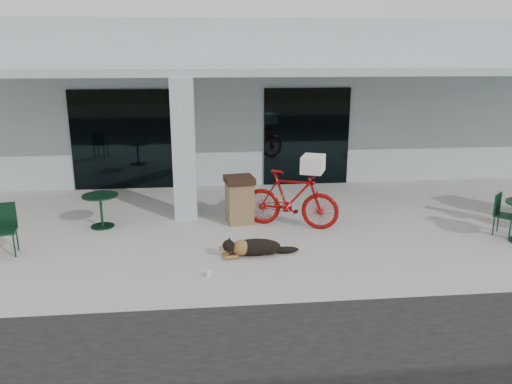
{
  "coord_description": "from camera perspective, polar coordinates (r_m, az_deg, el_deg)",
  "views": [
    {
      "loc": [
        -1.04,
        -8.65,
        3.64
      ],
      "look_at": [
        -0.07,
        0.69,
        1.0
      ],
      "focal_mm": 35.0,
      "sensor_mm": 36.0,
      "label": 1
    }
  ],
  "objects": [
    {
      "name": "trash_receptacle",
      "position": [
        10.92,
        -1.9,
        -0.89
      ],
      "size": [
        0.69,
        0.69,
        1.04
      ],
      "primitive_type": null,
      "rotation": [
        0.0,
        0.0,
        0.15
      ],
      "color": "brown",
      "rests_on": "ground"
    },
    {
      "name": "overhang",
      "position": [
        12.3,
        -1.12,
        13.7
      ],
      "size": [
        22.0,
        2.8,
        0.18
      ],
      "primitive_type": "cube",
      "color": "#B2C2CA",
      "rests_on": "column"
    },
    {
      "name": "cafe_chair_far_a",
      "position": [
        11.39,
        26.61,
        -2.38
      ],
      "size": [
        0.57,
        0.57,
        0.86
      ],
      "primitive_type": null,
      "rotation": [
        0.0,
        0.0,
        0.76
      ],
      "color": "#133822",
      "rests_on": "ground"
    },
    {
      "name": "laundry_basket",
      "position": [
        10.37,
        6.53,
        3.2
      ],
      "size": [
        0.62,
        0.7,
        0.35
      ],
      "primitive_type": "cube",
      "rotation": [
        0.0,
        0.0,
        1.18
      ],
      "color": "white",
      "rests_on": "bicycle"
    },
    {
      "name": "bicycle",
      "position": [
        10.65,
        4.01,
        -0.81
      ],
      "size": [
        2.13,
        1.32,
        1.24
      ],
      "primitive_type": "imported",
      "rotation": [
        0.0,
        0.0,
        1.18
      ],
      "color": "maroon",
      "rests_on": "ground"
    },
    {
      "name": "dog",
      "position": [
        9.27,
        -0.08,
        -6.19
      ],
      "size": [
        1.14,
        0.55,
        0.36
      ],
      "primitive_type": null,
      "rotation": [
        0.0,
        0.0,
        0.17
      ],
      "color": "black",
      "rests_on": "ground"
    },
    {
      "name": "storefront_glass_left",
      "position": [
        13.98,
        -14.82,
        5.76
      ],
      "size": [
        2.8,
        0.06,
        2.7
      ],
      "primitive_type": "cube",
      "color": "black",
      "rests_on": "ground"
    },
    {
      "name": "building",
      "position": [
        17.23,
        -2.5,
        11.07
      ],
      "size": [
        22.0,
        7.0,
        4.5
      ],
      "primitive_type": "cube",
      "color": "#B2C2CA",
      "rests_on": "ground"
    },
    {
      "name": "storefront_glass_right",
      "position": [
        14.1,
        5.79,
        6.29
      ],
      "size": [
        2.4,
        0.06,
        2.7
      ],
      "primitive_type": "cube",
      "color": "black",
      "rests_on": "ground"
    },
    {
      "name": "cafe_chair_near",
      "position": [
        10.29,
        -26.88,
        -3.95
      ],
      "size": [
        0.51,
        0.54,
        0.95
      ],
      "primitive_type": null,
      "rotation": [
        0.0,
        0.0,
        0.18
      ],
      "color": "#133822",
      "rests_on": "ground"
    },
    {
      "name": "cup_near_dog",
      "position": [
        8.52,
        -5.43,
        -9.28
      ],
      "size": [
        0.09,
        0.09,
        0.1
      ],
      "primitive_type": "cylinder",
      "rotation": [
        0.0,
        0.0,
        0.13
      ],
      "color": "white",
      "rests_on": "ground"
    },
    {
      "name": "column",
      "position": [
        11.15,
        -8.23,
        4.8
      ],
      "size": [
        0.5,
        0.5,
        3.12
      ],
      "primitive_type": "cube",
      "color": "#B2C2CA",
      "rests_on": "ground"
    },
    {
      "name": "cafe_table_near",
      "position": [
        11.18,
        -17.26,
        -2.09
      ],
      "size": [
        0.82,
        0.82,
        0.72
      ],
      "primitive_type": null,
      "rotation": [
        0.0,
        0.0,
        0.07
      ],
      "color": "#133822",
      "rests_on": "ground"
    },
    {
      "name": "ground",
      "position": [
        9.44,
        0.85,
        -6.98
      ],
      "size": [
        80.0,
        80.0,
        0.0
      ],
      "primitive_type": "plane",
      "color": "#B0ADA6",
      "rests_on": "ground"
    }
  ]
}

